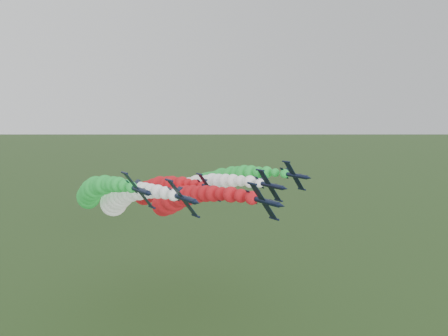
{
  "coord_description": "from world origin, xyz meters",
  "views": [
    {
      "loc": [
        -44.47,
        -70.62,
        56.62
      ],
      "look_at": [
        4.35,
        -2.04,
        45.31
      ],
      "focal_mm": 35.0,
      "sensor_mm": 36.0,
      "label": 1
    }
  ],
  "objects_px": {
    "jet_lead": "(176,200)",
    "jet_inner_left": "(120,198)",
    "jet_outer_left": "(93,192)",
    "jet_outer_right": "(215,181)",
    "jet_inner_right": "(189,189)",
    "jet_trail": "(152,190)"
  },
  "relations": [
    {
      "from": "jet_outer_left",
      "to": "jet_outer_right",
      "type": "distance_m",
      "value": 37.46
    },
    {
      "from": "jet_inner_left",
      "to": "jet_lead",
      "type": "bearing_deg",
      "value": -34.46
    },
    {
      "from": "jet_lead",
      "to": "jet_outer_right",
      "type": "height_order",
      "value": "jet_outer_right"
    },
    {
      "from": "jet_inner_left",
      "to": "jet_outer_right",
      "type": "distance_m",
      "value": 33.31
    },
    {
      "from": "jet_inner_left",
      "to": "jet_outer_left",
      "type": "bearing_deg",
      "value": 127.73
    },
    {
      "from": "jet_outer_left",
      "to": "jet_trail",
      "type": "distance_m",
      "value": 27.98
    },
    {
      "from": "jet_lead",
      "to": "jet_inner_left",
      "type": "relative_size",
      "value": 0.99
    },
    {
      "from": "jet_trail",
      "to": "jet_inner_left",
      "type": "bearing_deg",
      "value": -132.27
    },
    {
      "from": "jet_inner_left",
      "to": "jet_outer_right",
      "type": "relative_size",
      "value": 1.0
    },
    {
      "from": "jet_inner_left",
      "to": "jet_inner_right",
      "type": "distance_m",
      "value": 21.79
    },
    {
      "from": "jet_lead",
      "to": "jet_outer_left",
      "type": "height_order",
      "value": "jet_outer_left"
    },
    {
      "from": "jet_lead",
      "to": "jet_trail",
      "type": "height_order",
      "value": "jet_lead"
    },
    {
      "from": "jet_lead",
      "to": "jet_inner_right",
      "type": "xyz_separation_m",
      "value": [
        10.13,
        10.61,
        0.08
      ]
    },
    {
      "from": "jet_inner_right",
      "to": "jet_lead",
      "type": "bearing_deg",
      "value": -133.67
    },
    {
      "from": "jet_outer_right",
      "to": "jet_trail",
      "type": "relative_size",
      "value": 1.0
    },
    {
      "from": "jet_lead",
      "to": "jet_inner_right",
      "type": "height_order",
      "value": "jet_inner_right"
    },
    {
      "from": "jet_inner_right",
      "to": "jet_trail",
      "type": "xyz_separation_m",
      "value": [
        -2.82,
        17.95,
        -2.67
      ]
    },
    {
      "from": "jet_outer_right",
      "to": "jet_inner_right",
      "type": "bearing_deg",
      "value": -163.09
    },
    {
      "from": "jet_lead",
      "to": "jet_outer_right",
      "type": "relative_size",
      "value": 1.0
    },
    {
      "from": "jet_outer_right",
      "to": "jet_trail",
      "type": "height_order",
      "value": "jet_outer_right"
    },
    {
      "from": "jet_outer_left",
      "to": "jet_trail",
      "type": "height_order",
      "value": "jet_outer_left"
    },
    {
      "from": "jet_outer_left",
      "to": "jet_outer_right",
      "type": "bearing_deg",
      "value": 0.03
    }
  ]
}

